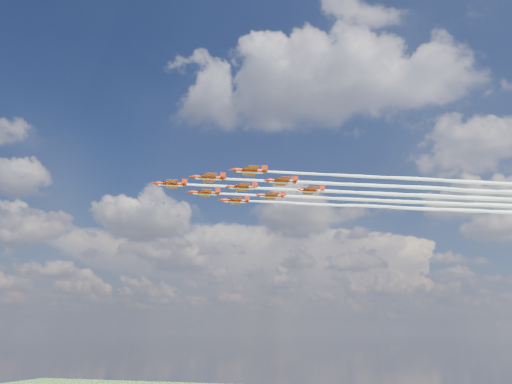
# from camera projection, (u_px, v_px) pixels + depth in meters

# --- Properties ---
(jet_lead) EXTENTS (137.69, 71.60, 2.45)m
(jet_lead) POSITION_uv_depth(u_px,v_px,m) (421.00, 196.00, 148.07)
(jet_lead) COLOR #AF2009
(jet_row2_port) EXTENTS (137.69, 71.60, 2.45)m
(jet_row2_port) POSITION_uv_depth(u_px,v_px,m) (466.00, 190.00, 142.46)
(jet_row2_port) COLOR #AF2009
(jet_row2_starb) EXTENTS (137.69, 71.60, 2.45)m
(jet_row2_starb) POSITION_uv_depth(u_px,v_px,m) (439.00, 203.00, 156.77)
(jet_row2_starb) COLOR #AF2009
(jet_row3_centre) EXTENTS (137.69, 71.60, 2.45)m
(jet_row3_centre) POSITION_uv_depth(u_px,v_px,m) (482.00, 198.00, 151.16)
(jet_row3_centre) COLOR #AF2009
(jet_row3_starb) EXTENTS (137.69, 71.60, 2.45)m
(jet_row3_starb) POSITION_uv_depth(u_px,v_px,m) (455.00, 210.00, 165.47)
(jet_row3_starb) COLOR #AF2009
(jet_row4_starb) EXTENTS (137.69, 71.60, 2.45)m
(jet_row4_starb) POSITION_uv_depth(u_px,v_px,m) (496.00, 206.00, 159.86)
(jet_row4_starb) COLOR #AF2009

